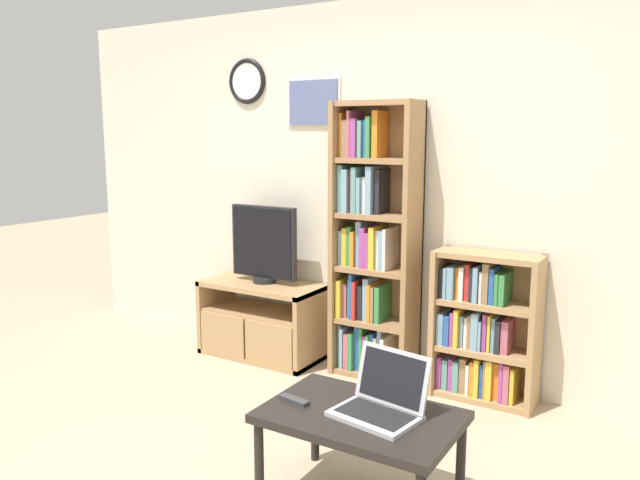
% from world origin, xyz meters
% --- Properties ---
extents(ground_plane, '(18.00, 18.00, 0.00)m').
position_xyz_m(ground_plane, '(0.00, 0.00, 0.00)').
color(ground_plane, tan).
extents(wall_back, '(5.69, 0.09, 2.60)m').
position_xyz_m(wall_back, '(-0.01, 1.77, 1.31)').
color(wall_back, beige).
rests_on(wall_back, ground_plane).
extents(tv_stand, '(0.93, 0.45, 0.57)m').
position_xyz_m(tv_stand, '(-0.88, 1.48, 0.29)').
color(tv_stand, tan).
rests_on(tv_stand, ground_plane).
extents(television, '(0.56, 0.18, 0.58)m').
position_xyz_m(television, '(-0.87, 1.52, 0.86)').
color(television, black).
rests_on(television, tv_stand).
extents(bookshelf_tall, '(0.59, 0.29, 1.90)m').
position_xyz_m(bookshelf_tall, '(-0.01, 1.60, 0.92)').
color(bookshelf_tall, '#9E754C').
rests_on(bookshelf_tall, ground_plane).
extents(bookshelf_short, '(0.66, 0.28, 0.96)m').
position_xyz_m(bookshelf_short, '(0.78, 1.60, 0.45)').
color(bookshelf_short, tan).
rests_on(bookshelf_short, ground_plane).
extents(coffee_table, '(0.87, 0.57, 0.45)m').
position_xyz_m(coffee_table, '(0.68, 0.14, 0.40)').
color(coffee_table, black).
rests_on(coffee_table, ground_plane).
extents(laptop, '(0.41, 0.36, 0.27)m').
position_xyz_m(laptop, '(0.76, 0.18, 0.52)').
color(laptop, '#B7BABC').
rests_on(laptop, coffee_table).
extents(remote_near_laptop, '(0.16, 0.07, 0.02)m').
position_xyz_m(remote_near_laptop, '(0.36, 0.07, 0.46)').
color(remote_near_laptop, '#38383A').
rests_on(remote_near_laptop, coffee_table).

